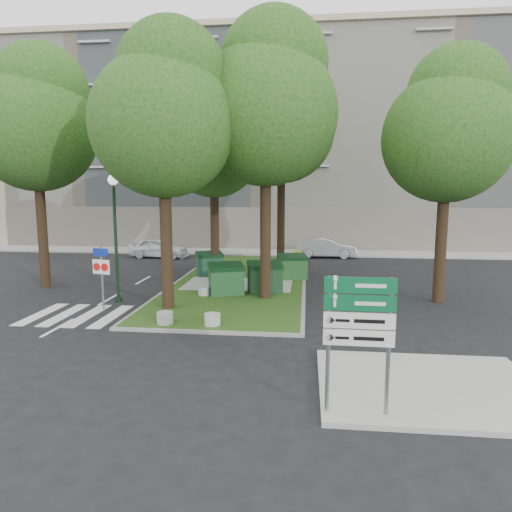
# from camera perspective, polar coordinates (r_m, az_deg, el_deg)

# --- Properties ---
(ground) EXTENTS (120.00, 120.00, 0.00)m
(ground) POSITION_cam_1_polar(r_m,az_deg,el_deg) (14.97, -8.19, -9.43)
(ground) COLOR black
(ground) RESTS_ON ground
(median_island) EXTENTS (6.00, 16.00, 0.12)m
(median_island) POSITION_cam_1_polar(r_m,az_deg,el_deg) (22.47, -1.84, -3.16)
(median_island) COLOR #1E4112
(median_island) RESTS_ON ground
(median_kerb) EXTENTS (6.30, 16.30, 0.10)m
(median_kerb) POSITION_cam_1_polar(r_m,az_deg,el_deg) (22.47, -1.84, -3.19)
(median_kerb) COLOR gray
(median_kerb) RESTS_ON ground
(sidewalk_corner) EXTENTS (5.00, 4.00, 0.12)m
(sidewalk_corner) POSITION_cam_1_polar(r_m,az_deg,el_deg) (11.58, 20.78, -15.05)
(sidewalk_corner) COLOR #999993
(sidewalk_corner) RESTS_ON ground
(building_sidewalk) EXTENTS (42.00, 3.00, 0.12)m
(building_sidewalk) POSITION_cam_1_polar(r_m,az_deg,el_deg) (32.80, -0.10, 0.51)
(building_sidewalk) COLOR #999993
(building_sidewalk) RESTS_ON ground
(zebra_crossing) EXTENTS (5.00, 3.00, 0.01)m
(zebra_crossing) POSITION_cam_1_polar(r_m,az_deg,el_deg) (17.58, -18.94, -7.09)
(zebra_crossing) COLOR silver
(zebra_crossing) RESTS_ON ground
(apartment_building) EXTENTS (41.00, 12.00, 16.00)m
(apartment_building) POSITION_cam_1_polar(r_m,az_deg,el_deg) (40.10, 1.14, 13.32)
(apartment_building) COLOR tan
(apartment_building) RESTS_ON ground
(tree_median_near_left) EXTENTS (5.20, 5.20, 10.53)m
(tree_median_near_left) POSITION_cam_1_polar(r_m,az_deg,el_deg) (17.33, -11.24, 17.39)
(tree_median_near_left) COLOR black
(tree_median_near_left) RESTS_ON ground
(tree_median_near_right) EXTENTS (5.60, 5.60, 11.46)m
(tree_median_near_right) POSITION_cam_1_polar(r_m,az_deg,el_deg) (18.72, 1.54, 18.93)
(tree_median_near_right) COLOR black
(tree_median_near_right) RESTS_ON ground
(tree_median_mid) EXTENTS (4.80, 4.80, 9.99)m
(tree_median_mid) POSITION_cam_1_polar(r_m,az_deg,el_deg) (23.42, -5.07, 14.29)
(tree_median_mid) COLOR black
(tree_median_mid) RESTS_ON ground
(tree_median_far) EXTENTS (5.80, 5.80, 11.93)m
(tree_median_far) POSITION_cam_1_polar(r_m,az_deg,el_deg) (26.15, 3.45, 16.65)
(tree_median_far) COLOR black
(tree_median_far) RESTS_ON ground
(tree_street_left) EXTENTS (5.40, 5.40, 11.00)m
(tree_street_left) POSITION_cam_1_polar(r_m,az_deg,el_deg) (23.43, -25.67, 15.17)
(tree_street_left) COLOR black
(tree_street_left) RESTS_ON ground
(tree_street_right) EXTENTS (5.00, 5.00, 10.06)m
(tree_street_right) POSITION_cam_1_polar(r_m,az_deg,el_deg) (19.76, 23.08, 14.78)
(tree_street_right) COLOR black
(tree_street_right) RESTS_ON ground
(dumpster_a) EXTENTS (1.60, 1.39, 1.24)m
(dumpster_a) POSITION_cam_1_polar(r_m,az_deg,el_deg) (23.70, -5.82, -0.99)
(dumpster_a) COLOR #0E3320
(dumpster_a) RESTS_ON median_island
(dumpster_b) EXTENTS (1.70, 1.44, 1.34)m
(dumpster_b) POSITION_cam_1_polar(r_m,az_deg,el_deg) (19.41, -3.75, -2.90)
(dumpster_b) COLOR #12401B
(dumpster_b) RESTS_ON median_island
(dumpster_c) EXTENTS (1.67, 1.37, 1.35)m
(dumpster_c) POSITION_cam_1_polar(r_m,az_deg,el_deg) (19.75, 1.11, -2.67)
(dumpster_c) COLOR black
(dumpster_c) RESTS_ON median_island
(dumpster_d) EXTENTS (1.53, 1.23, 1.25)m
(dumpster_d) POSITION_cam_1_polar(r_m,az_deg,el_deg) (22.74, 4.62, -1.36)
(dumpster_d) COLOR #164817
(dumpster_d) RESTS_ON median_island
(bollard_left) EXTENTS (0.54, 0.54, 0.38)m
(bollard_left) POSITION_cam_1_polar(r_m,az_deg,el_deg) (15.61, -11.30, -7.57)
(bollard_left) COLOR #ADABA7
(bollard_left) RESTS_ON median_island
(bollard_right) EXTENTS (0.53, 0.53, 0.38)m
(bollard_right) POSITION_cam_1_polar(r_m,az_deg,el_deg) (15.21, -5.48, -7.88)
(bollard_right) COLOR #AAAAA5
(bollard_right) RESTS_ON median_island
(bollard_mid) EXTENTS (0.50, 0.50, 0.36)m
(bollard_mid) POSITION_cam_1_polar(r_m,az_deg,el_deg) (19.41, -6.50, -4.34)
(bollard_mid) COLOR #ABABA5
(bollard_mid) RESTS_ON median_island
(litter_bin) EXTENTS (0.42, 0.42, 0.73)m
(litter_bin) POSITION_cam_1_polar(r_m,az_deg,el_deg) (27.54, 5.35, -0.14)
(litter_bin) COLOR gold
(litter_bin) RESTS_ON median_island
(street_lamp) EXTENTS (0.41, 0.41, 5.12)m
(street_lamp) POSITION_cam_1_polar(r_m,az_deg,el_deg) (19.08, -17.22, 3.98)
(street_lamp) COLOR black
(street_lamp) RESTS_ON ground
(traffic_sign_pole) EXTENTS (0.74, 0.23, 2.50)m
(traffic_sign_pole) POSITION_cam_1_polar(r_m,az_deg,el_deg) (18.14, -18.72, -1.43)
(traffic_sign_pole) COLOR slate
(traffic_sign_pole) RESTS_ON ground
(directional_sign) EXTENTS (1.38, 0.11, 2.76)m
(directional_sign) POSITION_cam_1_polar(r_m,az_deg,el_deg) (9.22, 12.75, -8.23)
(directional_sign) COLOR slate
(directional_sign) RESTS_ON sidewalk_corner
(car_white) EXTENTS (4.03, 1.94, 1.33)m
(car_white) POSITION_cam_1_polar(r_m,az_deg,el_deg) (31.13, -12.09, 1.02)
(car_white) COLOR silver
(car_white) RESTS_ON ground
(car_silver) EXTENTS (4.10, 1.50, 1.34)m
(car_silver) POSITION_cam_1_polar(r_m,az_deg,el_deg) (30.81, 8.68, 1.05)
(car_silver) COLOR #9FA2A7
(car_silver) RESTS_ON ground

